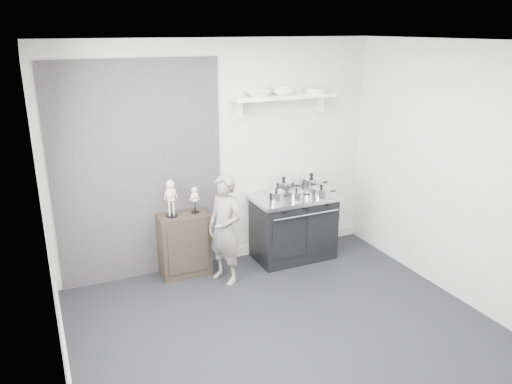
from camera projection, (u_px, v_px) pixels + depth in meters
ground at (288, 333)px, 4.81m from camera, size 4.00×4.00×0.00m
room_shell at (274, 167)px, 4.39m from camera, size 4.02×3.62×2.71m
wall_shelf at (284, 98)px, 5.94m from camera, size 1.30×0.26×0.24m
stove at (293, 226)px, 6.29m from camera, size 1.03×0.65×0.83m
side_cabinet at (184, 244)px, 5.87m from camera, size 0.58×0.34×0.75m
child at (225, 229)px, 5.62m from camera, size 0.47×0.55×1.28m
pot_front_left at (276, 196)px, 5.92m from camera, size 0.29×0.20×0.17m
pot_back_left at (284, 187)px, 6.20m from camera, size 0.36×0.28×0.22m
pot_back_right at (311, 183)px, 6.35m from camera, size 0.39×0.30×0.22m
pot_front_right at (321, 192)px, 6.09m from camera, size 0.32×0.24×0.16m
pot_front_center at (296, 195)px, 5.98m from camera, size 0.28×0.19×0.15m
skeleton_full at (171, 196)px, 5.62m from camera, size 0.14×0.09×0.50m
skeleton_torso at (195, 198)px, 5.76m from camera, size 0.10×0.06×0.36m
bowl_large at (258, 94)px, 5.78m from camera, size 0.29×0.29×0.07m
bowl_small at (283, 92)px, 5.90m from camera, size 0.26×0.26×0.08m
plate_stack at (315, 91)px, 6.08m from camera, size 0.25×0.25×0.06m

